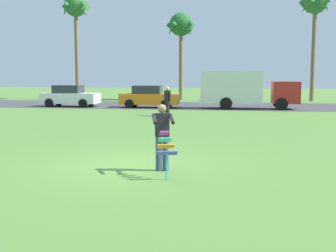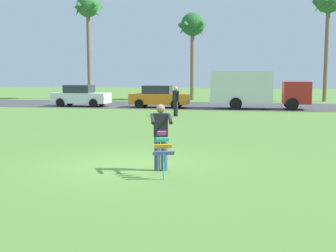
{
  "view_description": "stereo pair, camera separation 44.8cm",
  "coord_description": "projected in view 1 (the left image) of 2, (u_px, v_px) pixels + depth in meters",
  "views": [
    {
      "loc": [
        2.82,
        -11.56,
        2.54
      ],
      "look_at": [
        0.96,
        0.51,
        1.05
      ],
      "focal_mm": 47.02,
      "sensor_mm": 36.0,
      "label": 1
    },
    {
      "loc": [
        3.26,
        -11.48,
        2.54
      ],
      "look_at": [
        0.96,
        0.51,
        1.05
      ],
      "focal_mm": 47.02,
      "sensor_mm": 36.0,
      "label": 2
    }
  ],
  "objects": [
    {
      "name": "palm_tree_right_near",
      "position": [
        181.0,
        28.0,
        39.79
      ],
      "size": [
        2.58,
        2.71,
        7.9
      ],
      "color": "brown",
      "rests_on": "ground"
    },
    {
      "name": "person_walker_near",
      "position": [
        167.0,
        100.0,
        25.53
      ],
      "size": [
        0.43,
        0.43,
        1.73
      ],
      "color": "#26262B",
      "rests_on": "ground"
    },
    {
      "name": "kite_held",
      "position": [
        166.0,
        148.0,
        10.53
      ],
      "size": [
        0.53,
        0.71,
        1.12
      ],
      "color": "#D83399",
      "rests_on": "ground"
    },
    {
      "name": "ground_plane",
      "position": [
        131.0,
        165.0,
        12.08
      ],
      "size": [
        120.0,
        120.0,
        0.0
      ],
      "primitive_type": "plane",
      "color": "#568438"
    },
    {
      "name": "person_kite_flyer",
      "position": [
        162.0,
        135.0,
        11.31
      ],
      "size": [
        0.67,
        0.74,
        1.73
      ],
      "color": "#384772",
      "rests_on": "ground"
    },
    {
      "name": "palm_tree_centre_far",
      "position": [
        315.0,
        7.0,
        38.02
      ],
      "size": [
        2.58,
        2.71,
        9.67
      ],
      "color": "brown",
      "rests_on": "ground"
    },
    {
      "name": "parked_car_white",
      "position": [
        70.0,
        96.0,
        32.65
      ],
      "size": [
        4.25,
        1.92,
        1.6
      ],
      "color": "white",
      "rests_on": "ground"
    },
    {
      "name": "parked_car_orange",
      "position": [
        149.0,
        97.0,
        31.74
      ],
      "size": [
        4.2,
        1.84,
        1.6
      ],
      "color": "orange",
      "rests_on": "ground"
    },
    {
      "name": "palm_tree_left_near",
      "position": [
        76.0,
        10.0,
        40.6
      ],
      "size": [
        2.58,
        2.71,
        9.75
      ],
      "color": "brown",
      "rests_on": "ground"
    },
    {
      "name": "road_strip",
      "position": [
        198.0,
        106.0,
        33.68
      ],
      "size": [
        120.0,
        8.0,
        0.01
      ],
      "primitive_type": "cube",
      "color": "#424247",
      "rests_on": "ground"
    },
    {
      "name": "parked_truck_red_cab",
      "position": [
        243.0,
        89.0,
        30.65
      ],
      "size": [
        6.72,
        2.17,
        2.62
      ],
      "color": "#B2231E",
      "rests_on": "ground"
    }
  ]
}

